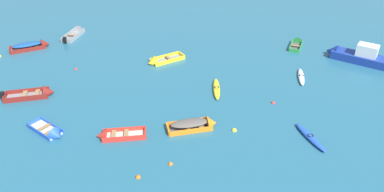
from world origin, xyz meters
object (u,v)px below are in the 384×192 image
mooring_buoy_central (234,131)px  mooring_buoy_trailing (170,164)px  motor_launch_deep_blue_cluster_inner (356,55)px  kayak_blue_distant_center (310,137)px  rowboat_green_far_back (297,43)px  mooring_buoy_midfield (273,103)px  kayak_white_cluster_outer (301,77)px  rowboat_yellow_far_left (158,61)px  rowboat_grey_back_row_left (77,32)px  mooring_buoy_outer_edge (138,177)px  rowboat_orange_midfield_right (198,124)px  mooring_buoy_between_boats_right (76,69)px  rowboat_maroon_near_camera (38,94)px  kayak_yellow_center (217,89)px  rowboat_maroon_foreground_center (34,45)px  rowboat_red_near_left (112,135)px  rowboat_blue_midfield_left (52,133)px

mooring_buoy_central → mooring_buoy_trailing: 6.11m
motor_launch_deep_blue_cluster_inner → kayak_blue_distant_center: motor_launch_deep_blue_cluster_inner is taller
rowboat_green_far_back → mooring_buoy_midfield: (-2.52, -13.67, -0.18)m
kayak_white_cluster_outer → mooring_buoy_midfield: size_ratio=10.10×
kayak_blue_distant_center → rowboat_yellow_far_left: (-14.93, 10.00, 0.03)m
rowboat_grey_back_row_left → mooring_buoy_outer_edge: size_ratio=13.40×
rowboat_orange_midfield_right → rowboat_yellow_far_left: 12.19m
mooring_buoy_trailing → mooring_buoy_between_boats_right: (-13.27, 11.71, 0.00)m
rowboat_green_far_back → rowboat_maroon_near_camera: size_ratio=0.81×
kayak_yellow_center → kayak_blue_distant_center: (7.99, -5.63, -0.01)m
rowboat_maroon_foreground_center → rowboat_yellow_far_left: bearing=-2.7°
rowboat_yellow_far_left → mooring_buoy_outer_edge: 16.97m
rowboat_red_near_left → kayak_blue_distant_center: bearing=11.6°
rowboat_orange_midfield_right → rowboat_blue_midfield_left: 11.16m
rowboat_red_near_left → rowboat_yellow_far_left: 13.00m
rowboat_maroon_foreground_center → mooring_buoy_central: 26.73m
rowboat_red_near_left → rowboat_orange_midfield_right: bearing=23.2°
rowboat_green_far_back → mooring_buoy_between_boats_right: bearing=-153.3°
motor_launch_deep_blue_cluster_inner → mooring_buoy_outer_edge: 27.47m
kayak_blue_distant_center → rowboat_orange_midfield_right: 8.59m
kayak_white_cluster_outer → kayak_blue_distant_center: bearing=-88.8°
kayak_white_cluster_outer → mooring_buoy_outer_edge: bearing=-124.3°
rowboat_orange_midfield_right → rowboat_blue_midfield_left: (-10.68, -3.25, -0.17)m
mooring_buoy_between_boats_right → rowboat_maroon_near_camera: bearing=-97.5°
motor_launch_deep_blue_cluster_inner → mooring_buoy_midfield: size_ratio=18.76×
rowboat_red_near_left → rowboat_grey_back_row_left: bearing=124.3°
rowboat_red_near_left → mooring_buoy_between_boats_right: bearing=129.9°
rowboat_blue_midfield_left → mooring_buoy_outer_edge: 8.45m
rowboat_red_near_left → rowboat_maroon_near_camera: 9.88m
rowboat_red_near_left → mooring_buoy_between_boats_right: rowboat_red_near_left is taller
mooring_buoy_outer_edge → rowboat_orange_midfield_right: bearing=66.0°
motor_launch_deep_blue_cluster_inner → mooring_buoy_outer_edge: size_ratio=18.62×
motor_launch_deep_blue_cluster_inner → mooring_buoy_between_boats_right: size_ratio=21.32×
rowboat_maroon_near_camera → mooring_buoy_midfield: size_ratio=12.80×
rowboat_maroon_foreground_center → kayak_white_cluster_outer: (29.91, -0.99, -0.20)m
rowboat_orange_midfield_right → rowboat_green_far_back: size_ratio=1.15×
kayak_blue_distant_center → rowboat_green_far_back: 18.16m
rowboat_maroon_foreground_center → rowboat_grey_back_row_left: 5.71m
motor_launch_deep_blue_cluster_inner → kayak_blue_distant_center: size_ratio=1.89×
rowboat_maroon_foreground_center → mooring_buoy_trailing: (20.53, -15.62, -0.36)m
rowboat_maroon_foreground_center → kayak_white_cluster_outer: size_ratio=1.22×
rowboat_red_near_left → mooring_buoy_central: size_ratio=9.68×
kayak_white_cluster_outer → mooring_buoy_between_boats_right: kayak_white_cluster_outer is taller
rowboat_grey_back_row_left → mooring_buoy_midfield: 27.08m
rowboat_orange_midfield_right → kayak_white_cluster_outer: rowboat_orange_midfield_right is taller
rowboat_orange_midfield_right → kayak_white_cluster_outer: size_ratio=1.18×
mooring_buoy_trailing → mooring_buoy_between_boats_right: mooring_buoy_trailing is taller
rowboat_grey_back_row_left → mooring_buoy_between_boats_right: bearing=-62.9°
kayak_blue_distant_center → rowboat_red_near_left: size_ratio=0.89×
rowboat_maroon_foreground_center → kayak_blue_distant_center: size_ratio=1.24×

